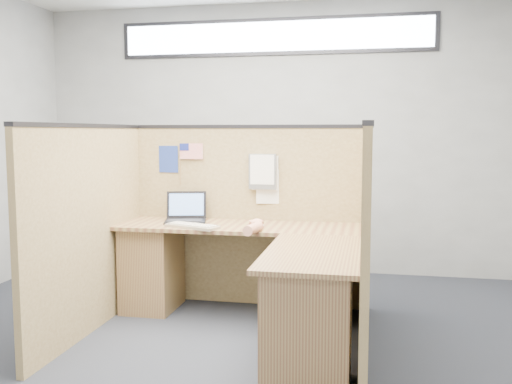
% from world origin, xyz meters
% --- Properties ---
extents(floor, '(5.00, 5.00, 0.00)m').
position_xyz_m(floor, '(0.00, 0.00, 0.00)').
color(floor, black).
rests_on(floor, ground).
extents(wall_back, '(5.00, 0.00, 5.00)m').
position_xyz_m(wall_back, '(0.00, 2.25, 1.40)').
color(wall_back, gray).
rests_on(wall_back, floor).
extents(wall_front, '(5.00, 0.00, 5.00)m').
position_xyz_m(wall_front, '(0.00, -2.25, 1.40)').
color(wall_front, gray).
rests_on(wall_front, floor).
extents(clerestory_window, '(3.30, 0.04, 0.38)m').
position_xyz_m(clerestory_window, '(0.00, 2.23, 2.45)').
color(clerestory_window, '#232328').
rests_on(clerestory_window, wall_back).
extents(cubicle_partitions, '(2.06, 1.83, 1.53)m').
position_xyz_m(cubicle_partitions, '(0.00, 0.43, 0.77)').
color(cubicle_partitions, olive).
rests_on(cubicle_partitions, floor).
extents(l_desk, '(1.95, 1.75, 0.73)m').
position_xyz_m(l_desk, '(0.18, 0.29, 0.39)').
color(l_desk, brown).
rests_on(l_desk, floor).
extents(laptop, '(0.38, 0.39, 0.24)m').
position_xyz_m(laptop, '(-0.47, 0.78, 0.79)').
color(laptop, black).
rests_on(laptop, l_desk).
extents(keyboard, '(0.46, 0.29, 0.03)m').
position_xyz_m(keyboard, '(-0.33, 0.48, 0.74)').
color(keyboard, gray).
rests_on(keyboard, l_desk).
extents(mouse, '(0.12, 0.07, 0.05)m').
position_xyz_m(mouse, '(0.17, 0.53, 0.75)').
color(mouse, '#B5B5B9').
rests_on(mouse, l_desk).
extents(hand_forearm, '(0.12, 0.41, 0.09)m').
position_xyz_m(hand_forearm, '(0.18, 0.39, 0.77)').
color(hand_forearm, tan).
rests_on(hand_forearm, l_desk).
extents(blue_poster, '(0.17, 0.01, 0.23)m').
position_xyz_m(blue_poster, '(-0.70, 0.97, 1.24)').
color(blue_poster, navy).
rests_on(blue_poster, cubicle_partitions).
extents(american_flag, '(0.21, 0.01, 0.36)m').
position_xyz_m(american_flag, '(-0.51, 0.96, 1.29)').
color(american_flag, olive).
rests_on(american_flag, cubicle_partitions).
extents(file_holder, '(0.23, 0.05, 0.29)m').
position_xyz_m(file_holder, '(0.13, 0.94, 1.14)').
color(file_holder, slate).
rests_on(file_holder, cubicle_partitions).
extents(paper_left, '(0.23, 0.02, 0.29)m').
position_xyz_m(paper_left, '(0.15, 0.97, 1.13)').
color(paper_left, white).
rests_on(paper_left, cubicle_partitions).
extents(paper_right, '(0.23, 0.03, 0.29)m').
position_xyz_m(paper_right, '(0.19, 0.97, 1.02)').
color(paper_right, white).
rests_on(paper_right, cubicle_partitions).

